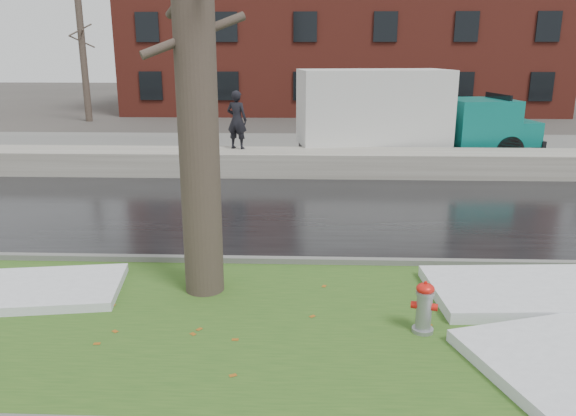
{
  "coord_description": "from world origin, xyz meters",
  "views": [
    {
      "loc": [
        0.09,
        -8.49,
        3.74
      ],
      "look_at": [
        -0.28,
        1.25,
        1.0
      ],
      "focal_mm": 35.0,
      "sensor_mm": 36.0,
      "label": 1
    }
  ],
  "objects_px": {
    "tree": "(194,41)",
    "box_truck": "(401,114)",
    "fire_hydrant": "(424,305)",
    "worker": "(237,120)"
  },
  "relations": [
    {
      "from": "fire_hydrant",
      "to": "box_truck",
      "type": "bearing_deg",
      "value": 97.76
    },
    {
      "from": "fire_hydrant",
      "to": "worker",
      "type": "height_order",
      "value": "worker"
    },
    {
      "from": "tree",
      "to": "box_truck",
      "type": "distance_m",
      "value": 12.23
    },
    {
      "from": "tree",
      "to": "box_truck",
      "type": "height_order",
      "value": "tree"
    },
    {
      "from": "worker",
      "to": "tree",
      "type": "bearing_deg",
      "value": 112.73
    },
    {
      "from": "fire_hydrant",
      "to": "tree",
      "type": "distance_m",
      "value": 4.88
    },
    {
      "from": "box_truck",
      "to": "worker",
      "type": "bearing_deg",
      "value": -170.58
    },
    {
      "from": "fire_hydrant",
      "to": "worker",
      "type": "bearing_deg",
      "value": 124.94
    },
    {
      "from": "fire_hydrant",
      "to": "box_truck",
      "type": "distance_m",
      "value": 12.48
    },
    {
      "from": "fire_hydrant",
      "to": "box_truck",
      "type": "height_order",
      "value": "box_truck"
    }
  ]
}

